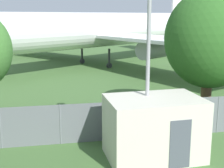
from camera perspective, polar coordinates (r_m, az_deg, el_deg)
The scene contains 5 objects.
perimeter_fence at distance 14.21m, azimuth -9.43°, elevation -7.32°, with size 56.07×0.07×1.84m.
airplane at distance 34.55m, azimuth -5.02°, elevation 9.64°, with size 41.69×35.31×11.76m.
portable_cabin at distance 12.79m, azimuth 7.67°, elevation -7.97°, with size 3.88×2.67×2.50m.
tree_left_of_cabin at distance 16.96m, azimuth 17.44°, elevation 7.82°, with size 4.65×4.65×7.06m.
light_mast at distance 12.39m, azimuth 6.70°, elevation 7.56°, with size 0.44×0.44×7.58m.
Camera 1 is at (-0.17, -3.85, 5.70)m, focal length 50.00 mm.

